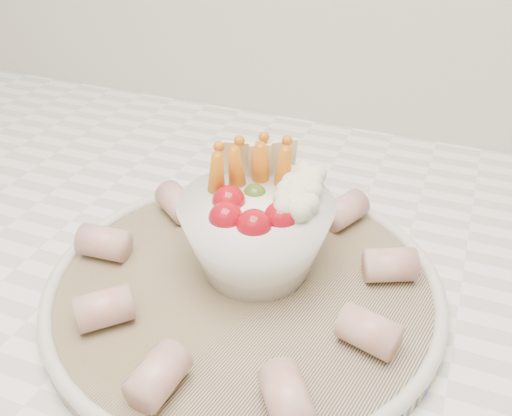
% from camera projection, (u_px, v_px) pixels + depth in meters
% --- Properties ---
extents(serving_platter, '(0.41, 0.41, 0.02)m').
position_uv_depth(serving_platter, '(244.00, 287.00, 0.50)').
color(serving_platter, navy).
rests_on(serving_platter, kitchen_counter).
extents(veggie_bowl, '(0.13, 0.14, 0.11)m').
position_uv_depth(veggie_bowl, '(258.00, 229.00, 0.50)').
color(veggie_bowl, white).
rests_on(veggie_bowl, serving_platter).
extents(cured_meat_rolls, '(0.30, 0.30, 0.03)m').
position_uv_depth(cured_meat_rolls, '(244.00, 270.00, 0.49)').
color(cured_meat_rolls, '#B55952').
rests_on(cured_meat_rolls, serving_platter).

